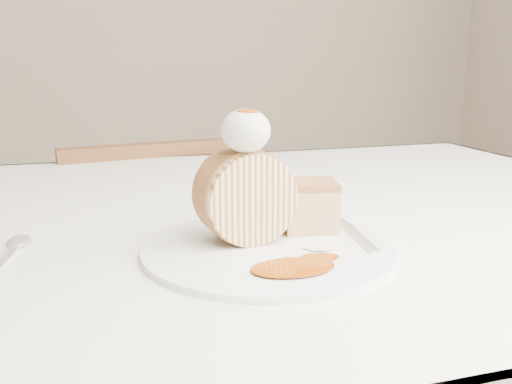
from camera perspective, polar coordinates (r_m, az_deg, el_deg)
name	(u,v)px	position (r m, az deg, el deg)	size (l,w,h in m)	color
table	(202,276)	(0.78, -5.39, -8.41)	(1.40, 0.90, 0.75)	white
chair_far	(145,281)	(1.36, -11.00, -8.68)	(0.42, 0.42, 0.78)	brown
plate	(268,249)	(0.60, 1.20, -5.73)	(0.26, 0.26, 0.01)	white
roulade_slice	(246,196)	(0.61, -1.04, -0.42)	(0.10, 0.10, 0.05)	beige
cake_chunk	(310,209)	(0.65, 5.42, -1.69)	(0.06, 0.05, 0.05)	#A5753E
whipped_cream	(246,131)	(0.58, -1.04, 6.14)	(0.05, 0.05, 0.04)	white
caramel_drizzle	(248,106)	(0.58, -0.77, 8.59)	(0.03, 0.02, 0.01)	#873805
caramel_pool	(293,267)	(0.54, 3.70, -7.50)	(0.08, 0.05, 0.00)	#873805
fork	(358,236)	(0.64, 10.14, -4.32)	(0.02, 0.16, 0.00)	silver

